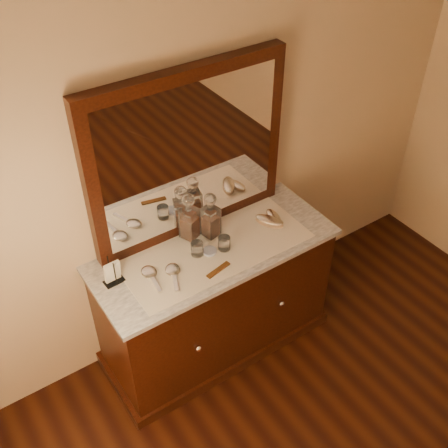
{
  "coord_description": "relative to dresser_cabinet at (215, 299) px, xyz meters",
  "views": [
    {
      "loc": [
        -1.22,
        0.04,
        2.95
      ],
      "look_at": [
        0.0,
        1.85,
        1.1
      ],
      "focal_mm": 43.15,
      "sensor_mm": 36.0,
      "label": 1
    }
  ],
  "objects": [
    {
      "name": "dresser_cabinet",
      "position": [
        0.0,
        0.0,
        0.0
      ],
      "size": [
        1.4,
        0.55,
        0.82
      ],
      "primitive_type": "cube",
      "color": "black",
      "rests_on": "floor"
    },
    {
      "name": "dresser_plinth",
      "position": [
        0.0,
        0.0,
        -0.37
      ],
      "size": [
        1.46,
        0.59,
        0.08
      ],
      "primitive_type": "cube",
      "color": "black",
      "rests_on": "floor"
    },
    {
      "name": "knob_left",
      "position": [
        -0.3,
        -0.28,
        0.04
      ],
      "size": [
        0.04,
        0.04,
        0.04
      ],
      "primitive_type": "sphere",
      "color": "silver",
      "rests_on": "dresser_cabinet"
    },
    {
      "name": "knob_right",
      "position": [
        0.3,
        -0.28,
        0.04
      ],
      "size": [
        0.04,
        0.04,
        0.04
      ],
      "primitive_type": "sphere",
      "color": "silver",
      "rests_on": "dresser_cabinet"
    },
    {
      "name": "marble_top",
      "position": [
        0.0,
        0.0,
        0.42
      ],
      "size": [
        1.44,
        0.59,
        0.03
      ],
      "primitive_type": "cube",
      "color": "white",
      "rests_on": "dresser_cabinet"
    },
    {
      "name": "mirror_frame",
      "position": [
        0.0,
        0.25,
        0.94
      ],
      "size": [
        1.2,
        0.08,
        1.0
      ],
      "primitive_type": "cube",
      "color": "black",
      "rests_on": "marble_top"
    },
    {
      "name": "mirror_glass",
      "position": [
        0.0,
        0.21,
        0.94
      ],
      "size": [
        1.06,
        0.01,
        0.86
      ],
      "primitive_type": "cube",
      "color": "white",
      "rests_on": "marble_top"
    },
    {
      "name": "lace_runner",
      "position": [
        0.0,
        -0.02,
        0.44
      ],
      "size": [
        1.1,
        0.45,
        0.0
      ],
      "primitive_type": "cube",
      "color": "white",
      "rests_on": "marble_top"
    },
    {
      "name": "pin_dish",
      "position": [
        -0.04,
        -0.02,
        0.45
      ],
      "size": [
        0.1,
        0.1,
        0.01
      ],
      "primitive_type": "cylinder",
      "rotation": [
        0.0,
        0.0,
        0.34
      ],
      "color": "white",
      "rests_on": "lace_runner"
    },
    {
      "name": "comb",
      "position": [
        -0.08,
        -0.17,
        0.45
      ],
      "size": [
        0.16,
        0.06,
        0.01
      ],
      "primitive_type": "cube",
      "rotation": [
        0.0,
        0.0,
        0.21
      ],
      "color": "brown",
      "rests_on": "lace_runner"
    },
    {
      "name": "napkin_rack",
      "position": [
        -0.59,
        0.08,
        0.51
      ],
      "size": [
        0.11,
        0.07,
        0.16
      ],
      "color": "black",
      "rests_on": "marble_top"
    },
    {
      "name": "decanter_left",
      "position": [
        -0.06,
        0.16,
        0.56
      ],
      "size": [
        0.12,
        0.12,
        0.31
      ],
      "color": "#993D16",
      "rests_on": "lace_runner"
    },
    {
      "name": "decanter_right",
      "position": [
        0.05,
        0.11,
        0.56
      ],
      "size": [
        0.11,
        0.11,
        0.29
      ],
      "color": "#993D16",
      "rests_on": "lace_runner"
    },
    {
      "name": "brush_near",
      "position": [
        0.39,
        -0.01,
        0.47
      ],
      "size": [
        0.16,
        0.19,
        0.05
      ],
      "color": "#9B7A5F",
      "rests_on": "lace_runner"
    },
    {
      "name": "brush_far",
      "position": [
        0.44,
        0.01,
        0.46
      ],
      "size": [
        0.08,
        0.15,
        0.04
      ],
      "color": "#9B7A5F",
      "rests_on": "lace_runner"
    },
    {
      "name": "hand_mirror_outer",
      "position": [
        -0.41,
        0.01,
        0.45
      ],
      "size": [
        0.1,
        0.22,
        0.02
      ],
      "color": "silver",
      "rests_on": "lace_runner"
    },
    {
      "name": "hand_mirror_inner",
      "position": [
        -0.3,
        -0.05,
        0.45
      ],
      "size": [
        0.13,
        0.22,
        0.02
      ],
      "color": "silver",
      "rests_on": "lace_runner"
    },
    {
      "name": "tumblers",
      "position": [
        -0.03,
        -0.02,
        0.48
      ],
      "size": [
        0.22,
        0.12,
        0.08
      ],
      "color": "white",
      "rests_on": "lace_runner"
    }
  ]
}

